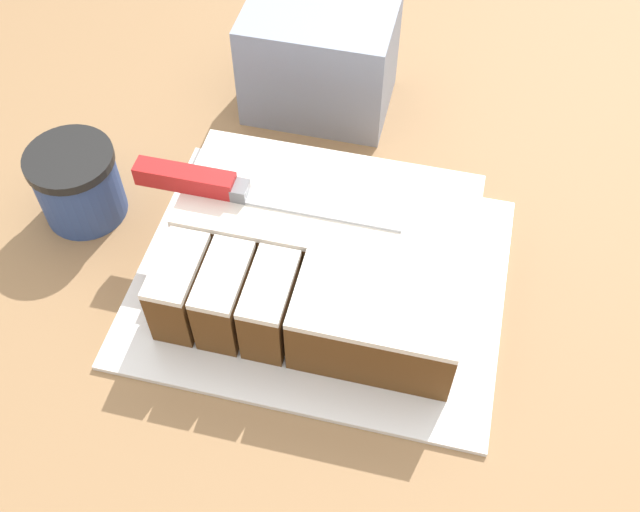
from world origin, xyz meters
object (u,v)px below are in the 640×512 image
storage_box (320,59)px  knife (210,184)px  cake (323,255)px  cake_board (320,280)px  coffee_cup (78,184)px

storage_box → knife: bearing=-102.4°
knife → storage_box: (0.05, 0.25, -0.03)m
cake → knife: knife is taller
cake_board → coffee_cup: size_ratio=4.01×
cake → knife: bearing=168.5°
cake_board → coffee_cup: 0.29m
cake_board → storage_box: storage_box is taller
cake → coffee_cup: coffee_cup is taller
coffee_cup → storage_box: bearing=47.9°
cake_board → storage_box: size_ratio=2.18×
knife → cake_board: bearing=-12.4°
cake_board → coffee_cup: (-0.28, 0.04, 0.04)m
knife → storage_box: size_ratio=1.57×
cake → storage_box: (-0.07, 0.27, 0.02)m
knife → storage_box: bearing=77.8°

